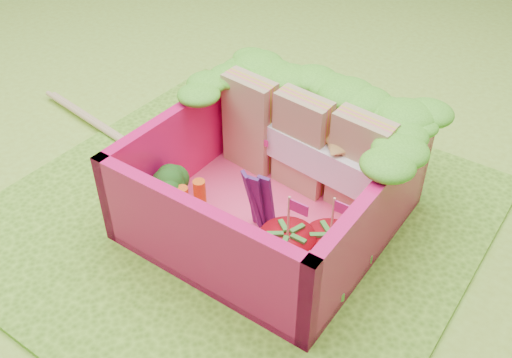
{
  "coord_description": "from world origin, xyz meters",
  "views": [
    {
      "loc": [
        1.54,
        -1.98,
        2.25
      ],
      "look_at": [
        0.09,
        0.07,
        0.28
      ],
      "focal_mm": 40.0,
      "sensor_mm": 36.0,
      "label": 1
    }
  ],
  "objects_px": {
    "strawberry_right": "(328,255)",
    "chopsticks": "(135,148)",
    "broccoli": "(169,188)",
    "strawberry_left": "(287,255)",
    "bento_box": "(270,182)",
    "sandwich_stack": "(303,144)"
  },
  "relations": [
    {
      "from": "strawberry_right",
      "to": "chopsticks",
      "type": "xyz_separation_m",
      "value": [
        -1.62,
        0.26,
        -0.17
      ]
    },
    {
      "from": "broccoli",
      "to": "strawberry_left",
      "type": "relative_size",
      "value": 0.64
    },
    {
      "from": "bento_box",
      "to": "chopsticks",
      "type": "bearing_deg",
      "value": 177.87
    },
    {
      "from": "sandwich_stack",
      "to": "chopsticks",
      "type": "height_order",
      "value": "sandwich_stack"
    },
    {
      "from": "chopsticks",
      "to": "sandwich_stack",
      "type": "bearing_deg",
      "value": 14.03
    },
    {
      "from": "strawberry_left",
      "to": "chopsticks",
      "type": "distance_m",
      "value": 1.52
    },
    {
      "from": "broccoli",
      "to": "strawberry_right",
      "type": "xyz_separation_m",
      "value": [
        0.96,
        0.1,
        -0.04
      ]
    },
    {
      "from": "bento_box",
      "to": "strawberry_right",
      "type": "xyz_separation_m",
      "value": [
        0.5,
        -0.22,
        -0.09
      ]
    },
    {
      "from": "chopsticks",
      "to": "bento_box",
      "type": "bearing_deg",
      "value": -2.13
    },
    {
      "from": "broccoli",
      "to": "chopsticks",
      "type": "xyz_separation_m",
      "value": [
        -0.67,
        0.37,
        -0.21
      ]
    },
    {
      "from": "strawberry_left",
      "to": "strawberry_right",
      "type": "xyz_separation_m",
      "value": [
        0.17,
        0.12,
        -0.01
      ]
    },
    {
      "from": "sandwich_stack",
      "to": "broccoli",
      "type": "distance_m",
      "value": 0.8
    },
    {
      "from": "strawberry_left",
      "to": "chopsticks",
      "type": "height_order",
      "value": "strawberry_left"
    },
    {
      "from": "bento_box",
      "to": "sandwich_stack",
      "type": "xyz_separation_m",
      "value": [
        0.01,
        0.32,
        0.07
      ]
    },
    {
      "from": "sandwich_stack",
      "to": "strawberry_right",
      "type": "height_order",
      "value": "sandwich_stack"
    },
    {
      "from": "strawberry_right",
      "to": "chopsticks",
      "type": "bearing_deg",
      "value": 170.73
    },
    {
      "from": "broccoli",
      "to": "strawberry_right",
      "type": "distance_m",
      "value": 0.96
    },
    {
      "from": "sandwich_stack",
      "to": "strawberry_right",
      "type": "bearing_deg",
      "value": -47.85
    },
    {
      "from": "broccoli",
      "to": "strawberry_left",
      "type": "bearing_deg",
      "value": -1.49
    },
    {
      "from": "strawberry_left",
      "to": "chopsticks",
      "type": "relative_size",
      "value": 0.24
    },
    {
      "from": "bento_box",
      "to": "sandwich_stack",
      "type": "relative_size",
      "value": 1.19
    },
    {
      "from": "sandwich_stack",
      "to": "broccoli",
      "type": "height_order",
      "value": "sandwich_stack"
    }
  ]
}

